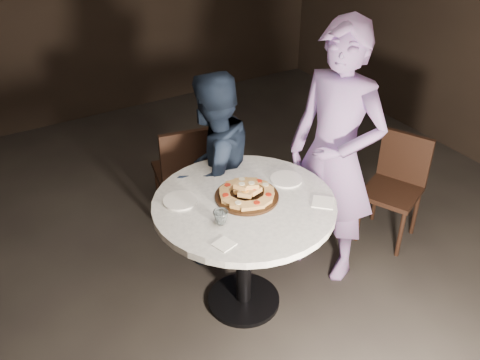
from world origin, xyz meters
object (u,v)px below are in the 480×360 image
object	(u,v)px
serving_board	(247,196)
chair_far	(187,170)
table	(244,222)
diner_teal	(335,157)
diner_navy	(212,172)
water_glass	(221,217)
chair_right	(397,180)
focaccia_pile	(247,192)

from	to	relation	value
serving_board	chair_far	bearing A→B (deg)	88.19
table	serving_board	distance (m)	0.17
table	chair_far	distance (m)	0.99
table	serving_board	size ratio (longest dim) A/B	3.63
diner_teal	diner_navy	bearing A→B (deg)	-149.48
water_glass	diner_teal	distance (m)	0.99
water_glass	diner_teal	xyz separation A→B (m)	(0.98, 0.16, 0.04)
serving_board	chair_far	world-z (taller)	chair_far
serving_board	table	bearing A→B (deg)	-143.53
table	diner_teal	bearing A→B (deg)	2.69
diner_navy	chair_right	bearing A→B (deg)	141.97
serving_board	chair_far	size ratio (longest dim) A/B	0.42
chair_far	diner_navy	bearing A→B (deg)	103.98
focaccia_pile	chair_right	xyz separation A→B (m)	(1.42, 0.05, -0.41)
table	diner_navy	size ratio (longest dim) A/B	0.98
table	chair_right	xyz separation A→B (m)	(1.45, 0.07, -0.20)
chair_far	diner_navy	world-z (taller)	diner_navy
table	diner_teal	xyz separation A→B (m)	(0.74, 0.03, 0.24)
serving_board	diner_navy	size ratio (longest dim) A/B	0.27
diner_navy	diner_teal	size ratio (longest dim) A/B	0.79
chair_right	diner_teal	bearing A→B (deg)	-111.80
diner_teal	focaccia_pile	bearing A→B (deg)	-109.33
chair_right	diner_navy	bearing A→B (deg)	-135.06
focaccia_pile	diner_teal	xyz separation A→B (m)	(0.71, 0.01, 0.04)
diner_teal	water_glass	bearing A→B (deg)	-100.98
diner_navy	table	bearing A→B (deg)	63.80
serving_board	diner_navy	world-z (taller)	diner_navy
table	diner_navy	distance (m)	0.58
table	focaccia_pile	distance (m)	0.21
chair_far	chair_right	world-z (taller)	chair_far
water_glass	chair_right	world-z (taller)	water_glass
focaccia_pile	diner_teal	bearing A→B (deg)	0.68
table	chair_right	distance (m)	1.47
table	serving_board	xyz separation A→B (m)	(0.04, 0.03, 0.17)
chair_far	diner_teal	world-z (taller)	diner_teal
water_glass	serving_board	bearing A→B (deg)	28.58
water_glass	chair_right	size ratio (longest dim) A/B	0.11
chair_far	diner_teal	distance (m)	1.22
table	chair_right	size ratio (longest dim) A/B	1.70
chair_far	diner_teal	size ratio (longest dim) A/B	0.51
focaccia_pile	chair_far	world-z (taller)	focaccia_pile
serving_board	diner_navy	xyz separation A→B (m)	(0.05, 0.55, -0.13)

